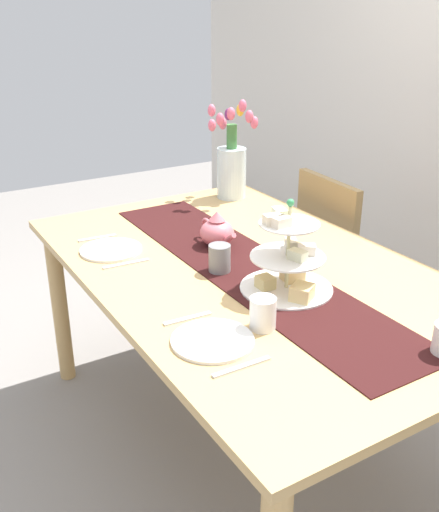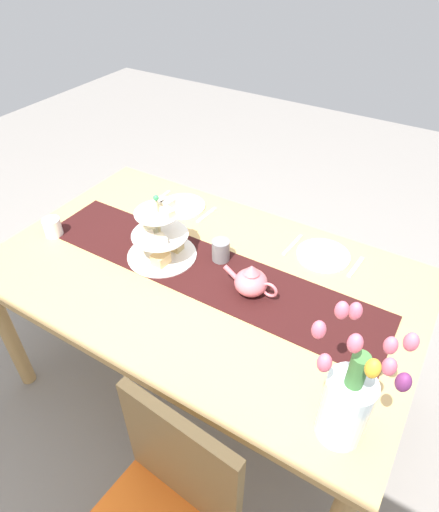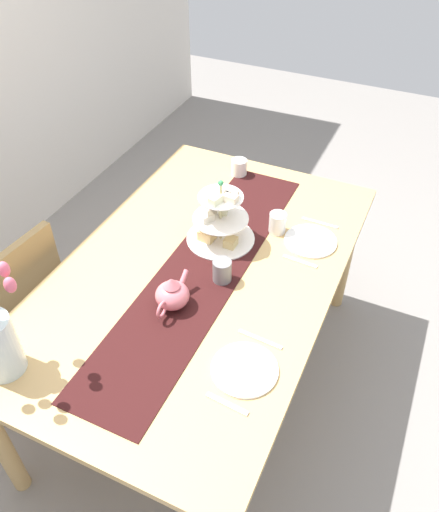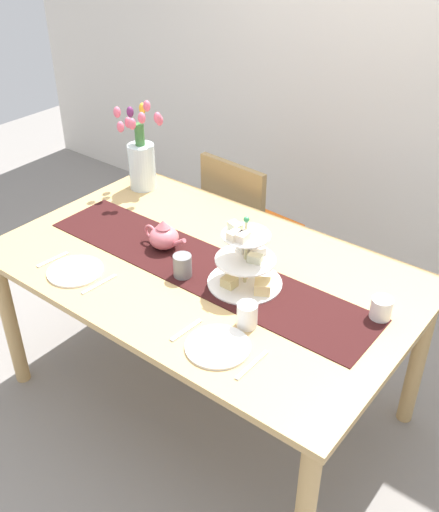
% 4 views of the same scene
% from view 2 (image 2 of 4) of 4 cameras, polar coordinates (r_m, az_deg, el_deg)
% --- Properties ---
extents(ground_plane, '(8.00, 8.00, 0.00)m').
position_cam_2_polar(ground_plane, '(2.40, -1.78, -16.09)').
color(ground_plane, gray).
extents(dining_table, '(1.77, 1.09, 0.77)m').
position_cam_2_polar(dining_table, '(1.88, -2.19, -4.30)').
color(dining_table, tan).
rests_on(dining_table, ground_plane).
extents(table_runner, '(1.54, 0.32, 0.00)m').
position_cam_2_polar(table_runner, '(1.83, -1.98, -1.85)').
color(table_runner, black).
rests_on(table_runner, dining_table).
extents(tiered_cake_stand, '(0.30, 0.30, 0.30)m').
position_cam_2_polar(tiered_cake_stand, '(1.86, -7.83, 2.27)').
color(tiered_cake_stand, beige).
rests_on(tiered_cake_stand, table_runner).
extents(teapot, '(0.24, 0.13, 0.14)m').
position_cam_2_polar(teapot, '(1.69, 4.16, -3.35)').
color(teapot, '#D66B75').
rests_on(teapot, table_runner).
extents(tulip_vase, '(0.25, 0.21, 0.46)m').
position_cam_2_polar(tulip_vase, '(1.29, 16.44, -17.47)').
color(tulip_vase, silver).
rests_on(tulip_vase, dining_table).
extents(cream_jug, '(0.08, 0.08, 0.08)m').
position_cam_2_polar(cream_jug, '(2.14, -20.95, 3.54)').
color(cream_jug, white).
rests_on(cream_jug, dining_table).
extents(dinner_plate_left, '(0.23, 0.23, 0.01)m').
position_cam_2_polar(dinner_plate_left, '(1.95, 13.39, 0.10)').
color(dinner_plate_left, white).
rests_on(dinner_plate_left, dining_table).
extents(fork_left, '(0.03, 0.15, 0.01)m').
position_cam_2_polar(fork_left, '(1.93, 17.36, -1.37)').
color(fork_left, silver).
rests_on(fork_left, dining_table).
extents(knife_left, '(0.03, 0.17, 0.01)m').
position_cam_2_polar(knife_left, '(1.98, 9.50, 1.44)').
color(knife_left, silver).
rests_on(knife_left, dining_table).
extents(dinner_plate_right, '(0.23, 0.23, 0.01)m').
position_cam_2_polar(dinner_plate_right, '(2.22, -4.88, 6.51)').
color(dinner_plate_right, white).
rests_on(dinner_plate_right, dining_table).
extents(fork_right, '(0.02, 0.15, 0.01)m').
position_cam_2_polar(fork_right, '(2.15, -1.71, 5.39)').
color(fork_right, silver).
rests_on(fork_right, dining_table).
extents(knife_right, '(0.02, 0.17, 0.01)m').
position_cam_2_polar(knife_right, '(2.30, -7.86, 7.46)').
color(knife_right, silver).
rests_on(knife_right, dining_table).
extents(mug_grey, '(0.08, 0.08, 0.09)m').
position_cam_2_polar(mug_grey, '(1.85, 0.17, 0.75)').
color(mug_grey, slate).
rests_on(mug_grey, table_runner).
extents(mug_white_text, '(0.08, 0.08, 0.09)m').
position_cam_2_polar(mug_white_text, '(2.10, -7.67, 5.49)').
color(mug_white_text, white).
rests_on(mug_white_text, dining_table).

